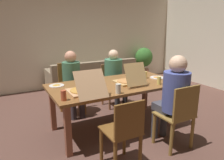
# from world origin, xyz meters

# --- Properties ---
(ground_plane) EXTENTS (20.00, 20.00, 0.00)m
(ground_plane) POSITION_xyz_m (0.00, 0.00, 0.00)
(ground_plane) COLOR brown
(back_wall) EXTENTS (7.02, 0.12, 2.70)m
(back_wall) POSITION_xyz_m (0.00, 2.78, 1.35)
(back_wall) COLOR #EEE1C9
(back_wall) RESTS_ON ground
(side_wall_right) EXTENTS (0.12, 4.73, 2.70)m
(side_wall_right) POSITION_xyz_m (3.51, 0.84, 1.35)
(side_wall_right) COLOR silver
(side_wall_right) RESTS_ON ground
(dining_table) EXTENTS (2.03, 1.03, 0.75)m
(dining_table) POSITION_xyz_m (0.00, 0.00, 0.67)
(dining_table) COLOR brown
(dining_table) RESTS_ON ground
(chair_0) EXTENTS (0.42, 0.40, 0.95)m
(chair_0) POSITION_xyz_m (-0.42, 0.98, 0.52)
(chair_0) COLOR #98622C
(chair_0) RESTS_ON ground
(person_0) EXTENTS (0.33, 0.50, 1.20)m
(person_0) POSITION_xyz_m (-0.42, 0.84, 0.71)
(person_0) COLOR #3A3238
(person_0) RESTS_ON ground
(chair_1) EXTENTS (0.41, 0.38, 0.86)m
(chair_1) POSITION_xyz_m (0.45, 0.94, 0.48)
(chair_1) COLOR #955F3B
(chair_1) RESTS_ON ground
(person_1) EXTENTS (0.36, 0.55, 1.17)m
(person_1) POSITION_xyz_m (0.45, 0.81, 0.70)
(person_1) COLOR #36353A
(person_1) RESTS_ON ground
(chair_2) EXTENTS (0.44, 0.41, 0.91)m
(chair_2) POSITION_xyz_m (0.45, -0.93, 0.49)
(chair_2) COLOR olive
(chair_2) RESTS_ON ground
(person_2) EXTENTS (0.35, 0.50, 1.28)m
(person_2) POSITION_xyz_m (0.45, -0.81, 0.76)
(person_2) COLOR #43434C
(person_2) RESTS_ON ground
(chair_3) EXTENTS (0.39, 0.41, 0.87)m
(chair_3) POSITION_xyz_m (-0.42, -0.96, 0.47)
(chair_3) COLOR brown
(chair_3) RESTS_ON ground
(pizza_box_0) EXTENTS (0.35, 0.49, 0.35)m
(pizza_box_0) POSITION_xyz_m (0.19, -0.09, 0.80)
(pizza_box_0) COLOR tan
(pizza_box_0) RESTS_ON dining_table
(pizza_box_1) EXTENTS (0.39, 0.62, 0.35)m
(pizza_box_1) POSITION_xyz_m (-0.60, -0.22, 0.80)
(pizza_box_1) COLOR tan
(pizza_box_1) RESTS_ON dining_table
(plate_0) EXTENTS (0.23, 0.23, 0.03)m
(plate_0) POSITION_xyz_m (-0.84, 0.32, 0.76)
(plate_0) COLOR white
(plate_0) RESTS_ON dining_table
(plate_1) EXTENTS (0.25, 0.25, 0.03)m
(plate_1) POSITION_xyz_m (0.83, -0.02, 0.76)
(plate_1) COLOR white
(plate_1) RESTS_ON dining_table
(drinking_glass_0) EXTENTS (0.06, 0.06, 0.12)m
(drinking_glass_0) POSITION_xyz_m (0.58, -0.36, 0.81)
(drinking_glass_0) COLOR #DECC66
(drinking_glass_0) RESTS_ON dining_table
(drinking_glass_1) EXTENTS (0.07, 0.07, 0.13)m
(drinking_glass_1) POSITION_xyz_m (-0.92, -0.36, 0.81)
(drinking_glass_1) COLOR #BE5235
(drinking_glass_1) RESTS_ON dining_table
(drinking_glass_2) EXTENTS (0.07, 0.07, 0.13)m
(drinking_glass_2) POSITION_xyz_m (-0.20, -0.44, 0.82)
(drinking_glass_2) COLOR silver
(drinking_glass_2) RESTS_ON dining_table
(drinking_glass_3) EXTENTS (0.06, 0.06, 0.12)m
(drinking_glass_3) POSITION_xyz_m (0.64, 0.06, 0.81)
(drinking_glass_3) COLOR #DEC75F
(drinking_glass_3) RESTS_ON dining_table
(couch) EXTENTS (2.18, 0.87, 0.80)m
(couch) POSITION_xyz_m (0.49, 2.09, 0.28)
(couch) COLOR gray
(couch) RESTS_ON ground
(potted_plant) EXTENTS (0.53, 0.53, 0.97)m
(potted_plant) POSITION_xyz_m (2.35, 2.40, 0.59)
(potted_plant) COLOR #AD6F5A
(potted_plant) RESTS_ON ground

